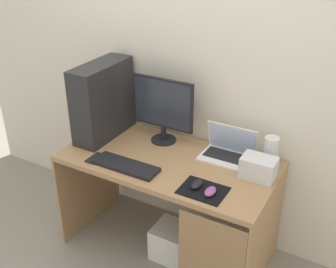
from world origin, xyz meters
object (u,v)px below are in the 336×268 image
speaker (271,152)px  cell_phone (95,158)px  mouse_right (210,191)px  pc_tower (103,100)px  projector (258,168)px  monitor (163,108)px  keyboard (126,166)px  subwoofer (171,241)px  laptop (228,151)px  mouse_left (197,184)px

speaker → cell_phone: 1.09m
mouse_right → cell_phone: size_ratio=0.74×
pc_tower → projector: bearing=0.1°
monitor → keyboard: size_ratio=1.08×
monitor → subwoofer: 0.92m
pc_tower → laptop: size_ratio=1.56×
keyboard → cell_phone: keyboard is taller
laptop → mouse_left: 0.40m
monitor → mouse_right: (0.54, -0.41, -0.22)m
speaker → subwoofer: bearing=-150.5°
subwoofer → speaker: bearing=29.5°
pc_tower → monitor: size_ratio=1.14×
pc_tower → monitor: (0.40, 0.11, -0.01)m
speaker → cell_phone: bearing=-154.7°
speaker → keyboard: speaker is taller
mouse_left → subwoofer: (-0.24, 0.14, -0.64)m
mouse_left → mouse_right: 0.10m
keyboard → mouse_right: bearing=-0.5°
projector → subwoofer: (-0.50, -0.14, -0.68)m
projector → keyboard: 0.80m
speaker → laptop: bearing=-173.2°
subwoofer → monitor: bearing=129.5°
mouse_left → projector: bearing=45.6°
projector → laptop: bearing=151.4°
monitor → cell_phone: monitor is taller
keyboard → mouse_left: size_ratio=4.38×
keyboard → laptop: bearing=40.2°
laptop → cell_phone: bearing=-149.2°
speaker → mouse_right: size_ratio=2.02×
speaker → cell_phone: (-0.98, -0.46, -0.09)m
laptop → mouse_right: size_ratio=3.46×
monitor → cell_phone: size_ratio=3.49×
pc_tower → mouse_right: size_ratio=5.41×
pc_tower → speaker: 1.15m
monitor → laptop: bearing=2.2°
laptop → monitor: bearing=-177.8°
laptop → projector: (0.24, -0.13, 0.02)m
pc_tower → keyboard: pc_tower is taller
cell_phone → keyboard: bearing=3.0°
pc_tower → projector: 1.13m
pc_tower → mouse_left: bearing=-17.7°
subwoofer → mouse_left: bearing=-29.9°
monitor → speaker: bearing=3.8°
projector → subwoofer: projector is taller
cell_phone → projector: bearing=17.5°
pc_tower → projector: pc_tower is taller
keyboard → mouse_left: 0.47m
speaker → subwoofer: 0.93m
speaker → mouse_left: 0.52m
speaker → mouse_left: speaker is taller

